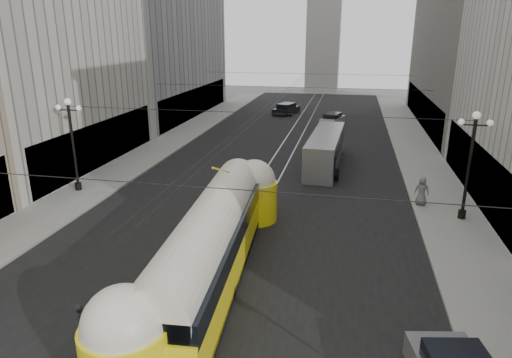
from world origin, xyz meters
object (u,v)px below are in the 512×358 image
at_px(streetcar, 211,242).
at_px(city_bus, 325,148).
at_px(pedestrian_crossing_a, 82,324).
at_px(pedestrian_sidewalk_right, 422,191).

bearing_deg(streetcar, city_bus, 78.79).
xyz_separation_m(streetcar, pedestrian_crossing_a, (-3.17, -5.27, -1.02)).
height_order(pedestrian_crossing_a, pedestrian_sidewalk_right, pedestrian_sidewalk_right).
relative_size(streetcar, city_bus, 1.54).
bearing_deg(pedestrian_sidewalk_right, city_bus, -47.55).
distance_m(city_bus, pedestrian_crossing_a, 25.74).
bearing_deg(city_bus, streetcar, -101.21).
distance_m(city_bus, pedestrian_sidewalk_right, 10.49).
height_order(streetcar, pedestrian_crossing_a, streetcar).
relative_size(city_bus, pedestrian_crossing_a, 6.86).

